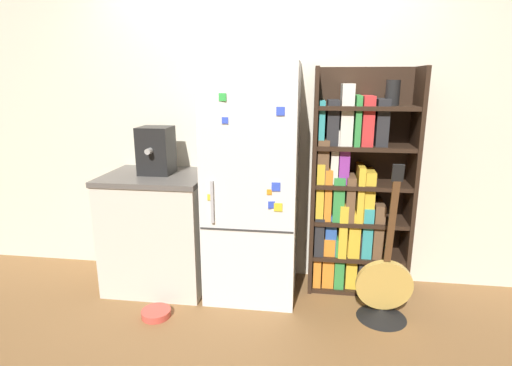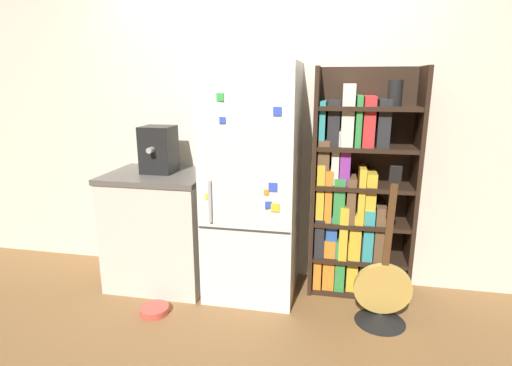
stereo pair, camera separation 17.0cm
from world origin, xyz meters
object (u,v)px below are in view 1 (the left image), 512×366
Objects in this scene: bookshelf at (351,194)px; espresso_machine at (156,150)px; guitar at (383,296)px; pet_bowl at (156,313)px; refrigerator at (253,183)px.

bookshelf is 4.75× the size of espresso_machine.
guitar reaches higher than pet_bowl.
refrigerator reaches higher than pet_bowl.
refrigerator reaches higher than bookshelf.
espresso_machine is (-0.76, 0.03, 0.23)m from refrigerator.
refrigerator is 1.17m from pet_bowl.
bookshelf is at bearing 5.18° from espresso_machine.
espresso_machine reaches higher than pet_bowl.
espresso_machine is at bearing 169.80° from guitar.
espresso_machine is at bearing -174.82° from bookshelf.
bookshelf is 0.79m from guitar.
pet_bowl is (-1.59, -0.20, -0.14)m from guitar.
pet_bowl is at bearing -154.89° from bookshelf.
refrigerator reaches higher than espresso_machine.
bookshelf is at bearing 12.41° from refrigerator.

